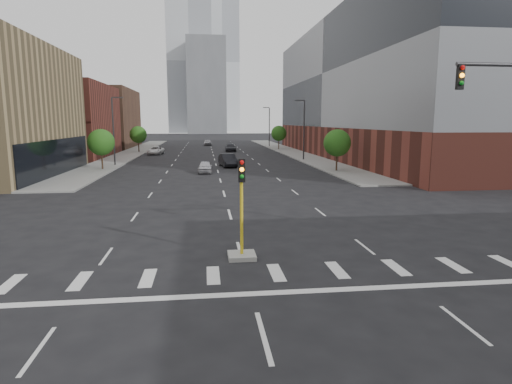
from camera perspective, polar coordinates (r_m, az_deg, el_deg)
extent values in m
plane|color=black|center=(10.93, 2.58, -23.60)|extent=(400.00, 400.00, 0.00)
cube|color=gray|center=(84.32, -16.10, 5.09)|extent=(5.00, 92.00, 0.15)
cube|color=gray|center=(84.87, 4.41, 5.45)|extent=(5.00, 92.00, 0.15)
cube|color=brown|center=(79.39, -26.27, 8.52)|extent=(20.00, 22.00, 12.00)
cube|color=brown|center=(104.31, -21.56, 9.10)|extent=(20.00, 24.00, 13.00)
cube|color=brown|center=(75.77, 17.44, 6.41)|extent=(24.00, 70.00, 5.00)
cube|color=slate|center=(76.06, 17.86, 14.70)|extent=(24.00, 70.00, 17.00)
cube|color=#B2B7BC|center=(230.95, -8.79, 16.57)|extent=(22.00, 22.00, 70.00)
cube|color=#B2B7BC|center=(271.42, -4.57, 16.63)|extent=(20.00, 20.00, 80.00)
cube|color=slate|center=(209.65, -6.62, 13.78)|extent=(18.00, 18.00, 44.00)
cube|color=#999993|center=(19.02, -1.90, -8.49)|extent=(1.20, 1.20, 0.20)
cylinder|color=gold|center=(18.57, -1.93, -3.49)|extent=(0.14, 0.14, 3.20)
cube|color=black|center=(18.03, -1.92, 2.90)|extent=(0.28, 0.18, 1.00)
sphere|color=red|center=(17.90, -1.90, 3.97)|extent=(0.18, 0.18, 0.18)
sphere|color=orange|center=(17.93, -1.89, 3.02)|extent=(0.18, 0.18, 0.18)
sphere|color=#0C7F19|center=(17.97, -1.89, 2.07)|extent=(0.18, 0.18, 0.18)
cube|color=black|center=(19.52, 25.58, 13.67)|extent=(0.28, 0.18, 1.00)
sphere|color=red|center=(19.46, 25.85, 14.71)|extent=(0.18, 0.18, 0.18)
sphere|color=orange|center=(19.43, 25.79, 13.83)|extent=(0.18, 0.18, 0.18)
sphere|color=#0C7F19|center=(19.40, 25.72, 12.95)|extent=(0.18, 0.18, 0.18)
cylinder|color=#2D2D30|center=(65.79, 6.41, 8.13)|extent=(0.20, 0.20, 9.00)
cube|color=#2D2D30|center=(65.67, 5.79, 12.06)|extent=(1.40, 0.22, 0.15)
cylinder|color=#2D2D30|center=(100.18, 1.79, 8.62)|extent=(0.20, 0.20, 9.00)
cube|color=#2D2D30|center=(100.10, 1.34, 11.19)|extent=(1.40, 0.22, 0.15)
cylinder|color=#2D2D30|center=(60.25, -18.48, 7.59)|extent=(0.20, 0.20, 9.00)
cube|color=#2D2D30|center=(60.15, -17.95, 11.90)|extent=(1.40, 0.22, 0.15)
cylinder|color=#382619|center=(55.67, -19.82, 3.81)|extent=(0.20, 0.20, 1.75)
sphere|color=#255316|center=(55.51, -19.96, 6.25)|extent=(3.20, 3.20, 3.20)
cylinder|color=#382619|center=(85.09, -15.36, 5.80)|extent=(0.20, 0.20, 1.75)
sphere|color=#255316|center=(84.99, -15.43, 7.39)|extent=(3.20, 3.20, 3.20)
cylinder|color=#382619|center=(51.67, 10.69, 3.81)|extent=(0.20, 0.20, 1.75)
sphere|color=#255316|center=(51.50, 10.77, 6.44)|extent=(3.20, 3.20, 3.20)
cylinder|color=#382619|center=(90.51, 3.05, 6.32)|extent=(0.20, 0.20, 1.75)
sphere|color=#255316|center=(90.41, 3.06, 7.82)|extent=(3.20, 3.20, 3.20)
imported|color=silver|center=(50.14, -6.80, 3.35)|extent=(1.75, 4.06, 1.36)
imported|color=black|center=(56.68, -3.78, 4.25)|extent=(2.47, 5.30, 1.68)
imported|color=silver|center=(79.23, -13.23, 5.41)|extent=(2.82, 5.30, 1.42)
imported|color=#232329|center=(85.08, -3.40, 5.93)|extent=(2.32, 5.23, 1.49)
imported|color=#A6A5AA|center=(106.31, -6.48, 6.59)|extent=(2.02, 4.52, 1.51)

